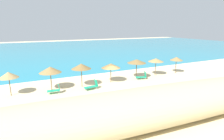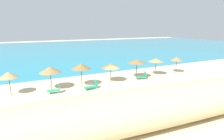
% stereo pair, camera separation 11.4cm
% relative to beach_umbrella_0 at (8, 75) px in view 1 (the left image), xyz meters
% --- Properties ---
extents(ground_plane, '(160.00, 160.00, 0.00)m').
position_rel_beach_umbrella_0_xyz_m(ground_plane, '(11.44, -2.17, -2.27)').
color(ground_plane, beige).
extents(sea_water, '(160.00, 66.51, 0.01)m').
position_rel_beach_umbrella_0_xyz_m(sea_water, '(11.44, 37.77, -2.27)').
color(sea_water, teal).
rests_on(sea_water, ground_plane).
extents(dune_ridge, '(54.61, 8.21, 2.91)m').
position_rel_beach_umbrella_0_xyz_m(dune_ridge, '(8.43, -11.15, -0.82)').
color(dune_ridge, '#C9B586').
rests_on(dune_ridge, ground_plane).
extents(beach_umbrella_0, '(1.96, 1.96, 2.59)m').
position_rel_beach_umbrella_0_xyz_m(beach_umbrella_0, '(0.00, 0.00, 0.00)').
color(beach_umbrella_0, brown).
rests_on(beach_umbrella_0, ground_plane).
extents(beach_umbrella_1, '(2.48, 2.48, 2.77)m').
position_rel_beach_umbrella_0_xyz_m(beach_umbrella_1, '(4.15, -0.08, 0.15)').
color(beach_umbrella_1, brown).
rests_on(beach_umbrella_1, ground_plane).
extents(beach_umbrella_2, '(2.35, 2.35, 2.88)m').
position_rel_beach_umbrella_0_xyz_m(beach_umbrella_2, '(7.64, -0.49, 0.29)').
color(beach_umbrella_2, brown).
rests_on(beach_umbrella_2, ground_plane).
extents(beach_umbrella_3, '(2.46, 2.46, 2.53)m').
position_rel_beach_umbrella_0_xyz_m(beach_umbrella_3, '(11.60, -0.37, -0.04)').
color(beach_umbrella_3, brown).
rests_on(beach_umbrella_3, ground_plane).
extents(beach_umbrella_4, '(2.60, 2.60, 2.74)m').
position_rel_beach_umbrella_0_xyz_m(beach_umbrella_4, '(15.62, -0.26, 0.20)').
color(beach_umbrella_4, brown).
rests_on(beach_umbrella_4, ground_plane).
extents(beach_umbrella_5, '(2.28, 2.28, 2.59)m').
position_rel_beach_umbrella_0_xyz_m(beach_umbrella_5, '(19.07, -0.14, 0.07)').
color(beach_umbrella_5, brown).
rests_on(beach_umbrella_5, ground_plane).
extents(beach_umbrella_6, '(1.95, 1.95, 2.56)m').
position_rel_beach_umbrella_0_xyz_m(beach_umbrella_6, '(22.91, -0.37, 0.01)').
color(beach_umbrella_6, brown).
rests_on(beach_umbrella_6, ground_plane).
extents(lounge_chair_0, '(1.69, 0.78, 1.11)m').
position_rel_beach_umbrella_0_xyz_m(lounge_chair_0, '(8.47, -1.92, -1.84)').
color(lounge_chair_0, '#199972').
rests_on(lounge_chair_0, ground_plane).
extents(lounge_chair_1, '(1.40, 0.65, 1.03)m').
position_rel_beach_umbrella_0_xyz_m(lounge_chair_1, '(4.34, -1.43, -1.82)').
color(lounge_chair_1, '#199972').
rests_on(lounge_chair_1, ground_plane).
extents(lounge_chair_2, '(1.55, 1.04, 1.07)m').
position_rel_beach_umbrella_0_xyz_m(lounge_chair_2, '(16.14, -0.98, -1.85)').
color(lounge_chair_2, '#199972').
rests_on(lounge_chair_2, ground_plane).
extents(beach_ball, '(0.26, 0.26, 0.26)m').
position_rel_beach_umbrella_0_xyz_m(beach_ball, '(5.64, -4.89, -2.14)').
color(beach_ball, green).
rests_on(beach_ball, ground_plane).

